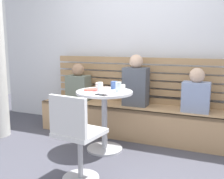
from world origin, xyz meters
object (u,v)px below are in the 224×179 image
Objects in this scene: person_child_left at (196,93)px; cup_espresso_small at (123,87)px; cafe_table at (104,109)px; person_adult at (136,83)px; cup_mug_blue at (114,85)px; white_chair at (76,135)px; cup_water_clear at (100,87)px; booth_bench at (131,120)px; cup_glass_tall at (118,87)px; cup_ceramic_white at (99,85)px; phone_on_table at (101,95)px; plate_small at (91,90)px; person_child_middle at (78,84)px.

cup_espresso_small is at bearing -155.57° from person_child_left.
person_child_left is (0.99, 0.62, 0.17)m from cafe_table.
cup_mug_blue is (-0.13, -0.47, 0.03)m from person_adult.
cup_water_clear is (-0.13, 0.78, 0.33)m from white_chair.
booth_bench is 3.65× the size of cafe_table.
cup_glass_tall reaches higher than cup_espresso_small.
booth_bench is at bearing 58.60° from cup_ceramic_white.
cup_ceramic_white reaches higher than phone_on_table.
cup_water_clear is at bearing 46.06° from phone_on_table.
person_adult reaches higher than white_chair.
cup_ceramic_white is at bearing 82.16° from plate_small.
cup_glass_tall reaches higher than cafe_table.
cup_espresso_small is at bearing -24.67° from person_child_middle.
white_chair is 1.50× the size of person_child_middle.
cafe_table is 1.19m from person_child_left.
person_child_middle reaches higher than phone_on_table.
person_child_middle reaches higher than plate_small.
cup_water_clear is at bearing -104.12° from booth_bench.
cup_water_clear is 1.16× the size of cup_mug_blue.
cafe_table is 13.21× the size of cup_espresso_small.
phone_on_table is (-0.05, -0.87, 0.52)m from booth_bench.
cup_ceramic_white is (-0.28, -0.46, 0.55)m from booth_bench.
booth_bench is 3.77× the size of person_adult.
white_chair is 0.89m from cup_glass_tall.
person_child_middle is 0.92m from cup_mug_blue.
cafe_table is 6.17× the size of cup_glass_tall.
phone_on_table is at bearing -136.89° from person_child_left.
white_chair reaches higher than plate_small.
cup_mug_blue is at bearing -155.26° from cup_espresso_small.
cup_glass_tall is at bearing 83.39° from white_chair.
cup_glass_tall is 1.26× the size of cup_mug_blue.
cup_glass_tall reaches higher than cup_ceramic_white.
cafe_table is at bearing 35.71° from cup_water_clear.
cup_glass_tall reaches higher than plate_small.
person_adult is 0.91m from phone_on_table.
cup_mug_blue is 0.21m from cup_ceramic_white.
cup_water_clear reaches higher than phone_on_table.
person_adult reaches higher than cup_espresso_small.
person_child_middle reaches higher than cup_water_clear.
white_chair is at bearing -93.68° from person_adult.
white_chair is 1.06m from cup_ceramic_white.
cafe_table is 5.29× the size of phone_on_table.
white_chair is at bearing -93.49° from cup_espresso_small.
plate_small is at bearing -142.84° from cup_espresso_small.
cup_ceramic_white is at bearing 46.81° from phone_on_table.
cafe_table is at bearing -41.14° from person_child_middle.
person_adult reaches higher than cup_glass_tall.
person_child_left reaches higher than cup_espresso_small.
cup_espresso_small is (-0.85, -0.38, 0.08)m from person_child_left.
cup_espresso_small reaches higher than phone_on_table.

